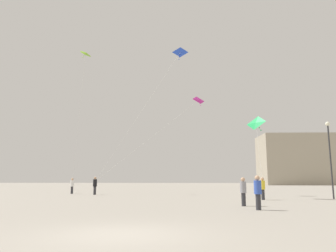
{
  "coord_description": "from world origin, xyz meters",
  "views": [
    {
      "loc": [
        2.04,
        -8.85,
        1.45
      ],
      "look_at": [
        0.0,
        15.39,
        5.51
      ],
      "focal_mm": 34.58,
      "sensor_mm": 36.0,
      "label": 1
    }
  ],
  "objects_px": {
    "person_in_black": "(95,185)",
    "kite_lime_diamond": "(86,54)",
    "person_in_grey": "(243,190)",
    "person_in_white": "(72,185)",
    "kite_emerald_delta": "(256,124)",
    "lamppost_east": "(330,148)",
    "person_in_yellow": "(263,187)",
    "person_in_blue": "(258,191)",
    "building_left_hall": "(308,160)",
    "kite_magenta_delta": "(197,102)",
    "kite_cobalt_delta": "(178,56)"
  },
  "relations": [
    {
      "from": "person_in_yellow",
      "to": "person_in_grey",
      "type": "bearing_deg",
      "value": -177.47
    },
    {
      "from": "building_left_hall",
      "to": "person_in_yellow",
      "type": "bearing_deg",
      "value": -110.82
    },
    {
      "from": "person_in_grey",
      "to": "person_in_blue",
      "type": "xyz_separation_m",
      "value": [
        0.37,
        -2.37,
        0.04
      ]
    },
    {
      "from": "person_in_yellow",
      "to": "kite_magenta_delta",
      "type": "bearing_deg",
      "value": 39.08
    },
    {
      "from": "person_in_yellow",
      "to": "kite_cobalt_delta",
      "type": "height_order",
      "value": "kite_cobalt_delta"
    },
    {
      "from": "kite_lime_diamond",
      "to": "lamppost_east",
      "type": "relative_size",
      "value": 2.48
    },
    {
      "from": "person_in_white",
      "to": "kite_emerald_delta",
      "type": "xyz_separation_m",
      "value": [
        18.08,
        -7.26,
        5.11
      ]
    },
    {
      "from": "person_in_grey",
      "to": "kite_cobalt_delta",
      "type": "height_order",
      "value": "kite_cobalt_delta"
    },
    {
      "from": "person_in_yellow",
      "to": "person_in_blue",
      "type": "height_order",
      "value": "person_in_blue"
    },
    {
      "from": "kite_cobalt_delta",
      "to": "person_in_black",
      "type": "bearing_deg",
      "value": -174.87
    },
    {
      "from": "kite_magenta_delta",
      "to": "building_left_hall",
      "type": "bearing_deg",
      "value": 60.37
    },
    {
      "from": "person_in_black",
      "to": "lamppost_east",
      "type": "xyz_separation_m",
      "value": [
        20.61,
        -5.39,
        2.99
      ]
    },
    {
      "from": "person_in_grey",
      "to": "kite_cobalt_delta",
      "type": "xyz_separation_m",
      "value": [
        -4.37,
        13.82,
        13.57
      ]
    },
    {
      "from": "person_in_black",
      "to": "kite_emerald_delta",
      "type": "height_order",
      "value": "kite_emerald_delta"
    },
    {
      "from": "kite_lime_diamond",
      "to": "lamppost_east",
      "type": "height_order",
      "value": "kite_lime_diamond"
    },
    {
      "from": "kite_lime_diamond",
      "to": "lamppost_east",
      "type": "distance_m",
      "value": 27.11
    },
    {
      "from": "person_in_white",
      "to": "kite_lime_diamond",
      "type": "bearing_deg",
      "value": 12.39
    },
    {
      "from": "person_in_black",
      "to": "person_in_white",
      "type": "bearing_deg",
      "value": 128.46
    },
    {
      "from": "building_left_hall",
      "to": "person_in_white",
      "type": "bearing_deg",
      "value": -125.47
    },
    {
      "from": "kite_cobalt_delta",
      "to": "building_left_hall",
      "type": "bearing_deg",
      "value": 62.24
    },
    {
      "from": "kite_cobalt_delta",
      "to": "building_left_hall",
      "type": "height_order",
      "value": "kite_cobalt_delta"
    },
    {
      "from": "person_in_blue",
      "to": "kite_magenta_delta",
      "type": "relative_size",
      "value": 0.15
    },
    {
      "from": "person_in_white",
      "to": "kite_magenta_delta",
      "type": "relative_size",
      "value": 0.15
    },
    {
      "from": "kite_emerald_delta",
      "to": "kite_cobalt_delta",
      "type": "height_order",
      "value": "kite_cobalt_delta"
    },
    {
      "from": "kite_emerald_delta",
      "to": "lamppost_east",
      "type": "distance_m",
      "value": 5.99
    },
    {
      "from": "kite_emerald_delta",
      "to": "lamppost_east",
      "type": "bearing_deg",
      "value": -1.26
    },
    {
      "from": "person_in_white",
      "to": "person_in_black",
      "type": "bearing_deg",
      "value": -61.09
    },
    {
      "from": "kite_magenta_delta",
      "to": "kite_cobalt_delta",
      "type": "distance_m",
      "value": 9.2
    },
    {
      "from": "kite_emerald_delta",
      "to": "person_in_black",
      "type": "bearing_deg",
      "value": 160.63
    },
    {
      "from": "person_in_black",
      "to": "kite_lime_diamond",
      "type": "bearing_deg",
      "value": 115.14
    },
    {
      "from": "kite_emerald_delta",
      "to": "building_left_hall",
      "type": "bearing_deg",
      "value": 68.74
    },
    {
      "from": "kite_magenta_delta",
      "to": "person_in_black",
      "type": "bearing_deg",
      "value": -138.17
    },
    {
      "from": "kite_magenta_delta",
      "to": "kite_emerald_delta",
      "type": "xyz_separation_m",
      "value": [
        4.67,
        -14.49,
        -5.49
      ]
    },
    {
      "from": "person_in_yellow",
      "to": "kite_emerald_delta",
      "type": "height_order",
      "value": "kite_emerald_delta"
    },
    {
      "from": "person_in_black",
      "to": "kite_magenta_delta",
      "type": "bearing_deg",
      "value": 23.04
    },
    {
      "from": "person_in_yellow",
      "to": "kite_cobalt_delta",
      "type": "relative_size",
      "value": 0.12
    },
    {
      "from": "person_in_black",
      "to": "building_left_hall",
      "type": "relative_size",
      "value": 0.06
    },
    {
      "from": "building_left_hall",
      "to": "lamppost_east",
      "type": "height_order",
      "value": "building_left_hall"
    },
    {
      "from": "kite_cobalt_delta",
      "to": "lamppost_east",
      "type": "distance_m",
      "value": 17.31
    },
    {
      "from": "person_in_grey",
      "to": "kite_cobalt_delta",
      "type": "relative_size",
      "value": 0.11
    },
    {
      "from": "person_in_grey",
      "to": "person_in_yellow",
      "type": "xyz_separation_m",
      "value": [
        2.27,
        5.97,
        0.03
      ]
    },
    {
      "from": "person_in_grey",
      "to": "kite_emerald_delta",
      "type": "height_order",
      "value": "kite_emerald_delta"
    },
    {
      "from": "kite_lime_diamond",
      "to": "building_left_hall",
      "type": "height_order",
      "value": "kite_lime_diamond"
    },
    {
      "from": "kite_lime_diamond",
      "to": "person_in_white",
      "type": "bearing_deg",
      "value": -139.28
    },
    {
      "from": "person_in_yellow",
      "to": "person_in_black",
      "type": "bearing_deg",
      "value": 87.85
    },
    {
      "from": "person_in_white",
      "to": "person_in_blue",
      "type": "xyz_separation_m",
      "value": [
        16.12,
        -17.44,
        0.01
      ]
    },
    {
      "from": "person_in_grey",
      "to": "kite_lime_diamond",
      "type": "height_order",
      "value": "kite_lime_diamond"
    },
    {
      "from": "person_in_white",
      "to": "kite_lime_diamond",
      "type": "xyz_separation_m",
      "value": [
        0.64,
        0.56,
        14.88
      ]
    },
    {
      "from": "person_in_black",
      "to": "person_in_grey",
      "type": "distance_m",
      "value": 18.19
    },
    {
      "from": "person_in_grey",
      "to": "person_in_white",
      "type": "bearing_deg",
      "value": -150.93
    }
  ]
}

